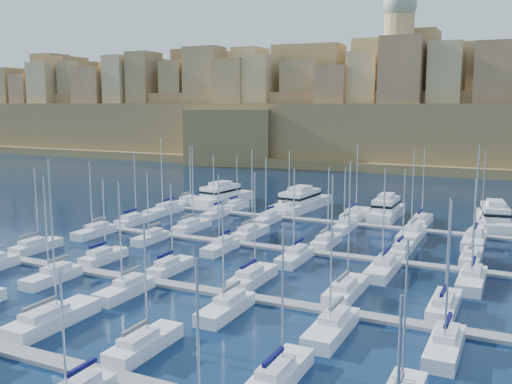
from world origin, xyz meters
The scene contains 48 objects.
ground centered at (0.00, 0.00, 0.00)m, with size 600.00×600.00×0.00m, color black.
pontoon_near centered at (0.00, -34.00, 0.20)m, with size 84.00×2.00×0.40m, color slate.
pontoon_mid_near centered at (0.00, -12.00, 0.20)m, with size 84.00×2.00×0.40m, color slate.
pontoon_mid_far centered at (0.00, 10.00, 0.20)m, with size 84.00×2.00×0.40m, color slate.
pontoon_far centered at (0.00, 32.00, 0.20)m, with size 84.00×2.00×0.40m, color slate.
sailboat_2 centered at (-12.46, -27.77, 0.78)m, with size 3.21×10.71×17.16m.
sailboat_3 centered at (-0.48, -28.70, 0.73)m, with size 2.64×8.82×12.32m.
sailboat_4 centered at (12.83, -28.70, 0.73)m, with size 2.65×8.83×13.28m.
sailboat_12 centered at (-36.74, -6.86, 0.73)m, with size 2.55×8.51×13.04m.
sailboat_13 centered at (-23.57, -7.09, 0.72)m, with size 2.41×8.04×12.06m.
sailboat_14 centered at (-12.21, -7.15, 0.72)m, with size 2.37×7.92×12.21m.
sailboat_15 centered at (-0.35, -6.50, 0.75)m, with size 2.77×9.23×14.15m.
sailboat_16 centered at (11.59, -6.26, 0.77)m, with size 2.92×9.72×16.04m.
sailboat_17 centered at (22.60, -6.58, 0.73)m, with size 2.72×9.06×12.67m.
sailboat_19 centered at (-23.16, -17.10, 0.74)m, with size 2.53×8.42×13.70m.
sailboat_20 centered at (-11.67, -17.20, 0.74)m, with size 2.58×8.61×13.85m.
sailboat_21 centered at (1.79, -17.38, 0.73)m, with size 2.70×8.99×12.73m.
sailboat_22 centered at (13.63, -17.74, 0.77)m, with size 2.92×9.73×16.08m.
sailboat_23 centered at (24.10, -17.39, 0.75)m, with size 2.70×9.01×14.37m.
sailboat_24 centered at (-35.34, 15.28, 0.74)m, with size 2.63×8.77×13.85m.
sailboat_25 centered at (-23.05, 15.53, 0.75)m, with size 2.79×9.29×15.11m.
sailboat_26 centered at (-11.46, 15.50, 0.75)m, with size 2.77×9.22×14.95m.
sailboat_27 centered at (1.99, 15.16, 0.73)m, with size 2.56×8.55×12.67m.
sailboat_28 centered at (13.70, 14.87, 0.73)m, with size 2.38×7.94×13.06m.
sailboat_29 centered at (23.39, 15.22, 0.72)m, with size 2.60×8.66×12.24m.
sailboat_30 centered at (-35.56, 4.76, 0.73)m, with size 2.61×8.70×12.99m.
sailboat_31 centered at (-24.45, 5.32, 0.71)m, with size 2.27×7.57×11.52m.
sailboat_32 centered at (-11.30, 4.99, 0.72)m, with size 2.47×8.22×12.00m.
sailboat_33 centered at (0.87, 4.66, 0.74)m, with size 2.67×8.91×13.60m.
sailboat_34 centered at (13.48, 4.19, 0.75)m, with size 2.96×9.86×14.32m.
sailboat_35 centered at (24.42, 4.18, 0.77)m, with size 2.96×9.88×15.95m.
sailboat_36 centered at (-37.20, 37.18, 0.73)m, with size 2.57×8.57×13.19m.
sailboat_37 centered at (-25.36, 36.79, 0.71)m, with size 2.34×7.79×11.57m.
sailboat_38 centered at (-13.69, 37.24, 0.73)m, with size 2.61×8.70×13.05m.
sailboat_39 centered at (0.01, 38.25, 0.77)m, with size 3.23×10.77×14.77m.
sailboat_40 centered at (12.66, 37.68, 0.75)m, with size 2.88×9.59×14.40m.
sailboat_41 centered at (23.02, 37.13, 0.74)m, with size 2.54×8.48×14.32m.
sailboat_42 centered at (-36.03, 25.96, 0.77)m, with size 3.10×10.33×15.71m.
sailboat_43 centered at (-24.97, 27.26, 0.72)m, with size 2.31×7.69×12.44m.
sailboat_44 centered at (-13.58, 26.74, 0.73)m, with size 2.62×8.74×12.75m.
sailboat_45 centered at (1.35, 27.06, 0.71)m, with size 2.43×8.09×11.48m.
sailboat_46 centered at (13.16, 25.75, 0.77)m, with size 3.23×10.76×15.08m.
sailboat_47 centered at (22.88, 25.87, 0.77)m, with size 3.16×10.52×16.28m.
motor_yacht_a centered at (-31.51, 41.77, 1.73)m, with size 7.34×17.73×5.25m.
motor_yacht_b centered at (-12.92, 42.67, 1.73)m, with size 7.13×19.46×5.25m.
motor_yacht_c centered at (5.56, 40.67, 1.73)m, with size 4.65×14.98×5.25m.
motor_yacht_d centered at (24.88, 41.51, 1.73)m, with size 7.44×17.23×5.25m.
fortified_city centered at (-0.19, 155.26, 14.74)m, with size 460.00×108.95×59.52m.
Camera 1 is at (29.68, -68.15, 22.29)m, focal length 40.00 mm.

